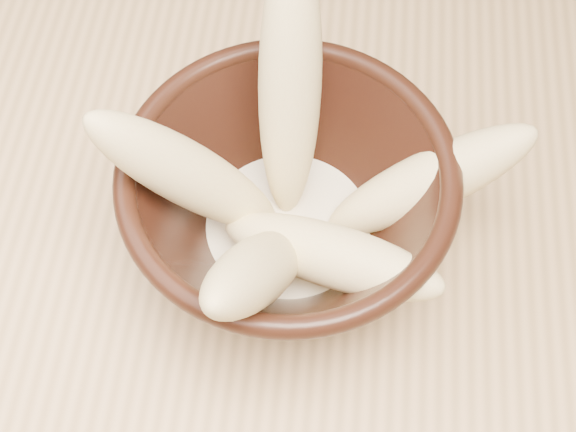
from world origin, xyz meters
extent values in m
cylinder|color=#A97F54|center=(-0.54, 0.34, 0.35)|extent=(0.05, 0.05, 0.71)
cylinder|color=black|center=(-0.22, 0.03, 0.76)|extent=(0.09, 0.09, 0.01)
cylinder|color=black|center=(-0.22, 0.03, 0.78)|extent=(0.09, 0.09, 0.01)
torus|color=black|center=(-0.22, 0.03, 0.86)|extent=(0.21, 0.21, 0.01)
cylinder|color=#F4E7C4|center=(-0.22, 0.03, 0.79)|extent=(0.12, 0.12, 0.02)
ellipsoid|color=#E2C685|center=(-0.22, 0.08, 0.88)|extent=(0.04, 0.11, 0.18)
ellipsoid|color=#E2C685|center=(-0.28, 0.03, 0.85)|extent=(0.13, 0.06, 0.15)
ellipsoid|color=#E2C685|center=(-0.13, 0.05, 0.83)|extent=(0.15, 0.08, 0.11)
ellipsoid|color=#E2C685|center=(-0.19, -0.01, 0.83)|extent=(0.15, 0.09, 0.07)
ellipsoid|color=#E2C685|center=(-0.23, -0.03, 0.85)|extent=(0.07, 0.14, 0.14)
camera|label=1|loc=(-0.19, -0.22, 1.26)|focal=50.00mm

